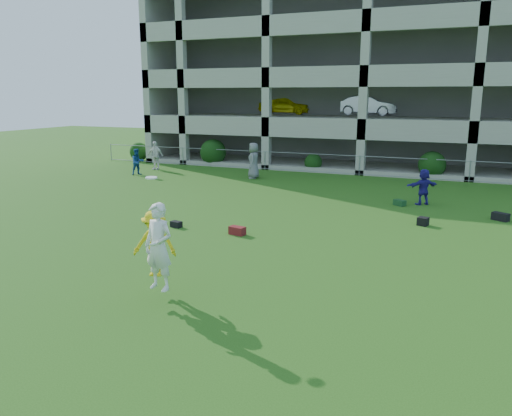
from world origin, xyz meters
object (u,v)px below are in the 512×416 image
at_px(bystander_b, 155,155).
at_px(bystander_a, 137,162).
at_px(bystander_c, 254,161).
at_px(bystander_d, 423,187).
at_px(crate_d, 423,221).
at_px(frisbee_contest, 156,245).
at_px(parking_garage, 386,75).

bearing_deg(bystander_b, bystander_a, -86.86).
bearing_deg(bystander_b, bystander_c, -8.46).
xyz_separation_m(bystander_c, bystander_d, (9.49, -3.58, -0.23)).
bearing_deg(crate_d, bystander_a, 160.73).
relative_size(bystander_b, bystander_c, 0.89).
relative_size(bystander_a, frisbee_contest, 0.63).
bearing_deg(bystander_c, bystander_a, -93.95).
bearing_deg(bystander_a, crate_d, -71.94).
bearing_deg(bystander_c, bystander_d, 53.45).
relative_size(bystander_b, frisbee_contest, 0.73).
relative_size(bystander_c, bystander_d, 1.30).
height_order(bystander_a, crate_d, bystander_a).
bearing_deg(crate_d, parking_garage, 102.95).
bearing_deg(bystander_a, parking_garage, -4.91).
xyz_separation_m(crate_d, parking_garage, (-4.44, 19.32, 5.86)).
distance_m(frisbee_contest, parking_garage, 29.08).
xyz_separation_m(bystander_b, frisbee_contest, (11.67, -17.41, 0.39)).
distance_m(crate_d, frisbee_contest, 10.79).
distance_m(bystander_d, parking_garage, 16.98).
bearing_deg(frisbee_contest, parking_garage, 88.42).
bearing_deg(crate_d, bystander_d, 94.84).
height_order(bystander_d, frisbee_contest, frisbee_contest).
bearing_deg(bystander_d, frisbee_contest, 32.19).
height_order(bystander_b, crate_d, bystander_b).
xyz_separation_m(bystander_c, crate_d, (9.80, -7.29, -0.87)).
distance_m(crate_d, parking_garage, 20.68).
bearing_deg(bystander_c, parking_garage, 140.13).
xyz_separation_m(crate_d, frisbee_contest, (-5.24, -9.37, 1.14)).
bearing_deg(bystander_b, frisbee_contest, -58.55).
height_order(crate_d, frisbee_contest, frisbee_contest).
bearing_deg(bystander_a, bystander_b, 42.84).
bearing_deg(bystander_c, crate_d, 37.51).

